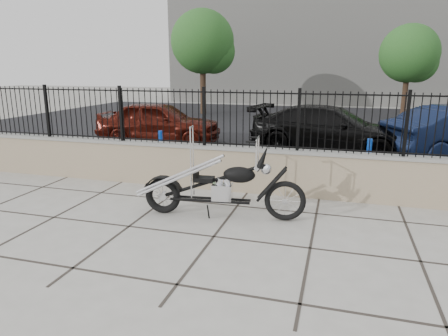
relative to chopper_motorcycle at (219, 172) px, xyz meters
name	(u,v)px	position (x,y,z in m)	size (l,w,h in m)	color
ground_plane	(214,237)	(0.17, -0.87, -0.83)	(90.00, 90.00, 0.00)	#99968E
parking_lot	(298,127)	(0.17, 11.63, -0.83)	(30.00, 30.00, 0.00)	black
retaining_wall	(249,170)	(0.17, 1.63, -0.35)	(14.00, 0.36, 0.96)	gray
iron_fence	(250,119)	(0.17, 1.63, 0.73)	(14.00, 0.08, 1.20)	black
background_building	(320,48)	(0.17, 25.63, 3.17)	(22.00, 6.00, 8.00)	beige
chopper_motorcycle	(219,172)	(0.00, 0.00, 0.00)	(2.76, 0.49, 1.65)	black
car_red	(159,122)	(-4.13, 6.33, -0.09)	(1.74, 4.31, 1.47)	#48110A
car_black	(330,129)	(1.70, 6.35, -0.10)	(2.03, 4.99, 1.45)	black
bollard_a	(161,147)	(-2.74, 3.47, -0.37)	(0.11, 0.11, 0.92)	#0C53B7
bollard_b	(368,159)	(2.68, 3.40, -0.34)	(0.12, 0.12, 0.97)	blue
tree_left	(202,39)	(-5.65, 15.47, 3.32)	(3.51, 3.51, 5.93)	#382619
tree_right	(409,51)	(5.09, 16.12, 2.59)	(2.89, 2.89, 4.88)	#382619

